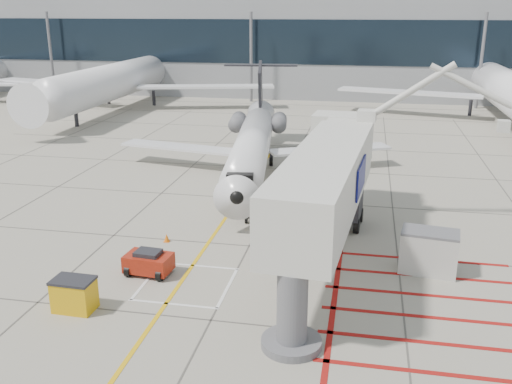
% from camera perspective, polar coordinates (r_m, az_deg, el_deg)
% --- Properties ---
extents(ground_plane, '(260.00, 260.00, 0.00)m').
position_cam_1_polar(ground_plane, '(28.05, -2.36, -8.60)').
color(ground_plane, '#9B9686').
rests_on(ground_plane, ground).
extents(regional_jet, '(26.49, 31.65, 7.58)m').
position_cam_1_polar(regional_jet, '(41.82, -0.61, 5.89)').
color(regional_jet, silver).
rests_on(regional_jet, ground_plane).
extents(jet_bridge, '(11.44, 21.24, 8.19)m').
position_cam_1_polar(jet_bridge, '(27.47, 6.91, -0.07)').
color(jet_bridge, silver).
rests_on(jet_bridge, ground_plane).
extents(pushback_tug, '(2.35, 1.59, 1.30)m').
position_cam_1_polar(pushback_tug, '(28.67, -10.70, -6.86)').
color(pushback_tug, maroon).
rests_on(pushback_tug, ground_plane).
extents(spill_bin, '(1.75, 1.20, 1.48)m').
position_cam_1_polar(spill_bin, '(26.20, -17.72, -9.73)').
color(spill_bin, '#D29C0B').
rests_on(spill_bin, ground_plane).
extents(baggage_cart, '(1.88, 1.21, 1.18)m').
position_cam_1_polar(baggage_cart, '(34.92, 0.33, -2.05)').
color(baggage_cart, slate).
rests_on(baggage_cart, ground_plane).
extents(ground_power_unit, '(2.92, 1.96, 2.16)m').
position_cam_1_polar(ground_power_unit, '(29.50, 16.90, -5.72)').
color(ground_power_unit, beige).
rests_on(ground_power_unit, ground_plane).
extents(cone_nose, '(0.33, 0.33, 0.46)m').
position_cam_1_polar(cone_nose, '(32.46, -8.92, -4.55)').
color(cone_nose, '#DA600B').
rests_on(cone_nose, ground_plane).
extents(cone_side, '(0.31, 0.31, 0.43)m').
position_cam_1_polar(cone_side, '(33.99, -0.28, -3.29)').
color(cone_side, '#F25E0C').
rests_on(cone_side, ground_plane).
extents(terminal_building, '(180.00, 28.00, 14.00)m').
position_cam_1_polar(terminal_building, '(94.64, 13.88, 14.12)').
color(terminal_building, gray).
rests_on(terminal_building, ground_plane).
extents(terminal_glass_band, '(180.00, 0.10, 6.00)m').
position_cam_1_polar(terminal_glass_band, '(80.57, 14.33, 14.21)').
color(terminal_glass_band, black).
rests_on(terminal_glass_band, ground_plane).
extents(bg_aircraft_b, '(39.20, 43.55, 13.07)m').
position_cam_1_polar(bg_aircraft_b, '(77.28, -13.32, 13.05)').
color(bg_aircraft_b, silver).
rests_on(bg_aircraft_b, ground_plane).
extents(bg_aircraft_c, '(38.34, 42.60, 12.78)m').
position_cam_1_polar(bg_aircraft_c, '(72.36, 23.92, 11.60)').
color(bg_aircraft_c, silver).
rests_on(bg_aircraft_c, ground_plane).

